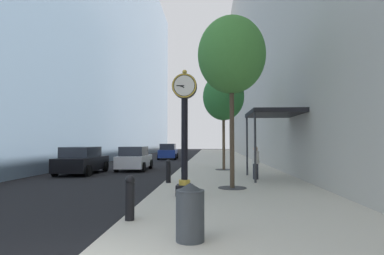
# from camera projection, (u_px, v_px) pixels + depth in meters

# --- Properties ---
(ground_plane) EXTENTS (110.00, 110.00, 0.00)m
(ground_plane) POSITION_uv_depth(u_px,v_px,m) (189.00, 162.00, 30.69)
(ground_plane) COLOR black
(ground_plane) RESTS_ON ground
(sidewalk_right) EXTENTS (6.38, 80.00, 0.14)m
(sidewalk_right) POSITION_uv_depth(u_px,v_px,m) (221.00, 160.00, 33.49)
(sidewalk_right) COLOR beige
(sidewalk_right) RESTS_ON ground
(building_block_left) EXTENTS (9.00, 80.00, 29.75)m
(building_block_left) POSITION_uv_depth(u_px,v_px,m) (78.00, 24.00, 35.07)
(building_block_left) COLOR #758EA8
(building_block_left) RESTS_ON ground
(building_block_right) EXTENTS (9.00, 80.00, 28.93)m
(building_block_right) POSITION_uv_depth(u_px,v_px,m) (294.00, 23.00, 33.68)
(building_block_right) COLOR #B7B2A8
(building_block_right) RESTS_ON ground
(street_clock) EXTENTS (0.84, 0.55, 4.25)m
(street_clock) POSITION_uv_depth(u_px,v_px,m) (185.00, 126.00, 10.80)
(street_clock) COLOR black
(street_clock) RESTS_ON sidewalk_right
(bollard_nearest) EXTENTS (0.22, 0.22, 1.03)m
(bollard_nearest) POSITION_uv_depth(u_px,v_px,m) (130.00, 197.00, 7.36)
(bollard_nearest) COLOR black
(bollard_nearest) RESTS_ON sidewalk_right
(bollard_third) EXTENTS (0.22, 0.22, 1.03)m
(bollard_third) POSITION_uv_depth(u_px,v_px,m) (168.00, 170.00, 14.04)
(bollard_third) COLOR black
(bollard_third) RESTS_ON sidewalk_right
(street_tree_near) EXTENTS (2.67, 2.67, 6.77)m
(street_tree_near) POSITION_uv_depth(u_px,v_px,m) (232.00, 55.00, 12.64)
(street_tree_near) COLOR #333335
(street_tree_near) RESTS_ON sidewalk_right
(street_tree_mid_near) EXTENTS (2.67, 2.67, 6.25)m
(street_tree_mid_near) POSITION_uv_depth(u_px,v_px,m) (223.00, 97.00, 20.73)
(street_tree_mid_near) COLOR #333335
(street_tree_mid_near) RESTS_ON sidewalk_right
(trash_bin) EXTENTS (0.53, 0.53, 1.05)m
(trash_bin) POSITION_uv_depth(u_px,v_px,m) (190.00, 211.00, 5.81)
(trash_bin) COLOR #383D42
(trash_bin) RESTS_ON sidewalk_right
(pedestrian_walking) EXTENTS (0.47, 0.47, 1.57)m
(pedestrian_walking) POSITION_uv_depth(u_px,v_px,m) (256.00, 162.00, 15.36)
(pedestrian_walking) COLOR #23232D
(pedestrian_walking) RESTS_ON sidewalk_right
(storefront_awning) EXTENTS (2.40, 3.60, 3.30)m
(storefront_awning) POSITION_uv_depth(u_px,v_px,m) (273.00, 114.00, 15.73)
(storefront_awning) COLOR black
(storefront_awning) RESTS_ON sidewalk_right
(car_white_near) EXTENTS (2.01, 4.02, 1.61)m
(car_white_near) POSITION_uv_depth(u_px,v_px,m) (134.00, 159.00, 21.77)
(car_white_near) COLOR silver
(car_white_near) RESTS_ON ground
(car_black_mid) EXTENTS (2.18, 4.54, 1.63)m
(car_black_mid) POSITION_uv_depth(u_px,v_px,m) (82.00, 161.00, 19.35)
(car_black_mid) COLOR black
(car_black_mid) RESTS_ON ground
(car_blue_far) EXTENTS (2.16, 4.07, 1.72)m
(car_blue_far) POSITION_uv_depth(u_px,v_px,m) (168.00, 152.00, 35.33)
(car_blue_far) COLOR navy
(car_blue_far) RESTS_ON ground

